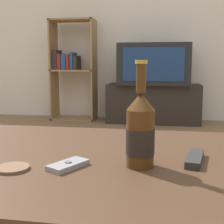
# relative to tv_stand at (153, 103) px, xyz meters

# --- Properties ---
(back_wall) EXTENTS (8.00, 0.05, 2.60)m
(back_wall) POSITION_rel_tv_stand_xyz_m (-0.14, 0.27, 1.08)
(back_wall) COLOR silver
(back_wall) RESTS_ON ground_plane
(coffee_table) EXTENTS (1.26, 0.81, 0.41)m
(coffee_table) POSITION_rel_tv_stand_xyz_m (-0.14, -2.76, 0.14)
(coffee_table) COLOR #422B1C
(coffee_table) RESTS_ON ground_plane
(tv_stand) EXTENTS (1.07, 0.39, 0.45)m
(tv_stand) POSITION_rel_tv_stand_xyz_m (0.00, 0.00, 0.00)
(tv_stand) COLOR #28231E
(tv_stand) RESTS_ON ground_plane
(television) EXTENTS (0.80, 0.55, 0.46)m
(television) POSITION_rel_tv_stand_xyz_m (0.00, -0.00, 0.45)
(television) COLOR black
(television) RESTS_ON tv_stand
(bookshelf) EXTENTS (0.53, 0.30, 1.21)m
(bookshelf) POSITION_rel_tv_stand_xyz_m (-1.00, 0.05, 0.41)
(bookshelf) COLOR #99754C
(bookshelf) RESTS_ON ground_plane
(beer_bottle) EXTENTS (0.08, 0.08, 0.29)m
(beer_bottle) POSITION_rel_tv_stand_xyz_m (0.07, -2.83, 0.29)
(beer_bottle) COLOR #47280F
(beer_bottle) RESTS_ON coffee_table
(cell_phone) EXTENTS (0.10, 0.13, 0.02)m
(cell_phone) POSITION_rel_tv_stand_xyz_m (-0.12, -2.87, 0.19)
(cell_phone) COLOR gray
(cell_phone) RESTS_ON coffee_table
(remote_control) EXTENTS (0.07, 0.16, 0.02)m
(remote_control) POSITION_rel_tv_stand_xyz_m (0.22, -2.76, 0.20)
(remote_control) COLOR #282828
(remote_control) RESTS_ON coffee_table
(coaster) EXTENTS (0.09, 0.09, 0.01)m
(coaster) POSITION_rel_tv_stand_xyz_m (-0.26, -2.91, 0.19)
(coaster) COLOR brown
(coaster) RESTS_ON coffee_table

